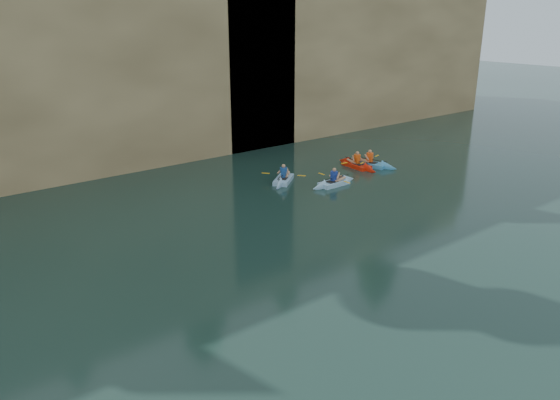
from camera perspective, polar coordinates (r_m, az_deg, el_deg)
ground at (r=13.85m, az=14.12°, el=-19.16°), size 160.00×160.00×0.00m
cliff at (r=37.44m, az=-24.99°, el=13.75°), size 70.00×16.00×12.00m
cliff_slab_center at (r=31.00m, az=-17.78°, el=13.25°), size 24.00×2.40×11.40m
cliff_slab_east at (r=42.49m, az=9.08°, el=14.23°), size 26.00×2.40×9.84m
sea_cave_east at (r=34.57m, az=-4.24°, el=8.84°), size 5.00×1.00×4.50m
kayaker_ltblue_near at (r=27.94m, az=5.65°, el=1.81°), size 2.91×2.27×1.14m
kayaker_red_far at (r=31.34m, az=8.03°, el=3.65°), size 2.28×3.18×1.15m
kayaker_ltblue_mid at (r=28.38m, az=0.37°, el=2.20°), size 2.88×2.49×1.18m
kayaker_blue_east at (r=31.70m, az=9.33°, el=3.77°), size 2.27×3.42×1.19m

